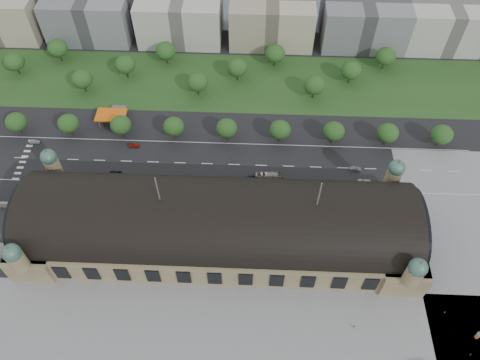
{
  "coord_description": "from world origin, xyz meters",
  "views": [
    {
      "loc": [
        11.99,
        -94.06,
        158.78
      ],
      "look_at": [
        7.41,
        18.56,
        14.0
      ],
      "focal_mm": 35.0,
      "sensor_mm": 36.0,
      "label": 1
    }
  ],
  "objects_px": {
    "traffic_car_1": "(35,142)",
    "parked_car_2": "(111,187)",
    "advertising_column": "(478,336)",
    "parked_car_6": "(116,183)",
    "traffic_car_4": "(251,177)",
    "pedestrian_1": "(470,354)",
    "traffic_car_2": "(115,173)",
    "traffic_car_3": "(134,146)",
    "traffic_car_5": "(355,169)",
    "parked_car_5": "(99,190)",
    "bus_east": "(260,183)",
    "traffic_car_6": "(364,182)",
    "parked_car_1": "(112,191)",
    "bus_west": "(226,181)",
    "pedestrian_0": "(354,327)",
    "parked_car_0": "(37,181)",
    "petrol_station": "(115,113)",
    "parked_car_3": "(108,187)",
    "pedestrian_2": "(445,312)",
    "bus_mid": "(268,176)",
    "parked_car_4": "(146,192)"
  },
  "relations": [
    {
      "from": "traffic_car_3",
      "to": "traffic_car_5",
      "type": "height_order",
      "value": "traffic_car_5"
    },
    {
      "from": "parked_car_3",
      "to": "bus_mid",
      "type": "distance_m",
      "value": 68.33
    },
    {
      "from": "parked_car_1",
      "to": "parked_car_5",
      "type": "xyz_separation_m",
      "value": [
        -5.45,
        0.0,
        -0.09
      ]
    },
    {
      "from": "traffic_car_5",
      "to": "parked_car_2",
      "type": "height_order",
      "value": "traffic_car_5"
    },
    {
      "from": "advertising_column",
      "to": "parked_car_6",
      "type": "bearing_deg",
      "value": 156.09
    },
    {
      "from": "parked_car_5",
      "to": "bus_mid",
      "type": "height_order",
      "value": "bus_mid"
    },
    {
      "from": "traffic_car_1",
      "to": "parked_car_2",
      "type": "height_order",
      "value": "traffic_car_1"
    },
    {
      "from": "parked_car_1",
      "to": "bus_west",
      "type": "relative_size",
      "value": 0.4
    },
    {
      "from": "bus_mid",
      "to": "pedestrian_0",
      "type": "xyz_separation_m",
      "value": [
        29.86,
        -64.66,
        -0.61
      ]
    },
    {
      "from": "pedestrian_1",
      "to": "traffic_car_2",
      "type": "bearing_deg",
      "value": 92.76
    },
    {
      "from": "traffic_car_2",
      "to": "traffic_car_6",
      "type": "distance_m",
      "value": 107.28
    },
    {
      "from": "advertising_column",
      "to": "pedestrian_0",
      "type": "distance_m",
      "value": 41.5
    },
    {
      "from": "petrol_station",
      "to": "traffic_car_1",
      "type": "height_order",
      "value": "petrol_station"
    },
    {
      "from": "petrol_station",
      "to": "traffic_car_6",
      "type": "relative_size",
      "value": 2.49
    },
    {
      "from": "advertising_column",
      "to": "traffic_car_2",
      "type": "bearing_deg",
      "value": 154.49
    },
    {
      "from": "parked_car_4",
      "to": "bus_east",
      "type": "relative_size",
      "value": 0.37
    },
    {
      "from": "traffic_car_6",
      "to": "parked_car_0",
      "type": "relative_size",
      "value": 1.17
    },
    {
      "from": "bus_west",
      "to": "bus_mid",
      "type": "height_order",
      "value": "bus_west"
    },
    {
      "from": "traffic_car_1",
      "to": "traffic_car_4",
      "type": "height_order",
      "value": "traffic_car_1"
    },
    {
      "from": "parked_car_1",
      "to": "traffic_car_1",
      "type": "bearing_deg",
      "value": -150.55
    },
    {
      "from": "traffic_car_1",
      "to": "pedestrian_1",
      "type": "height_order",
      "value": "pedestrian_1"
    },
    {
      "from": "petrol_station",
      "to": "advertising_column",
      "type": "xyz_separation_m",
      "value": [
        144.2,
        -100.54,
        -1.35
      ]
    },
    {
      "from": "traffic_car_5",
      "to": "bus_east",
      "type": "relative_size",
      "value": 0.46
    },
    {
      "from": "traffic_car_5",
      "to": "parked_car_4",
      "type": "bearing_deg",
      "value": 101.77
    },
    {
      "from": "bus_west",
      "to": "advertising_column",
      "type": "height_order",
      "value": "bus_west"
    },
    {
      "from": "traffic_car_3",
      "to": "bus_east",
      "type": "xyz_separation_m",
      "value": [
        57.46,
        -19.79,
        0.77
      ]
    },
    {
      "from": "parked_car_1",
      "to": "parked_car_5",
      "type": "relative_size",
      "value": 1.13
    },
    {
      "from": "parked_car_2",
      "to": "parked_car_5",
      "type": "distance_m",
      "value": 4.98
    },
    {
      "from": "parked_car_6",
      "to": "bus_east",
      "type": "xyz_separation_m",
      "value": [
        61.13,
        2.0,
        0.71
      ]
    },
    {
      "from": "advertising_column",
      "to": "traffic_car_3",
      "type": "bearing_deg",
      "value": 148.19
    },
    {
      "from": "parked_car_5",
      "to": "pedestrian_2",
      "type": "xyz_separation_m",
      "value": [
        133.36,
        -48.0,
        0.17
      ]
    },
    {
      "from": "traffic_car_4",
      "to": "advertising_column",
      "type": "xyz_separation_m",
      "value": [
        78.57,
        -66.0,
        0.93
      ]
    },
    {
      "from": "parked_car_3",
      "to": "pedestrian_1",
      "type": "bearing_deg",
      "value": 34.95
    },
    {
      "from": "traffic_car_5",
      "to": "parked_car_1",
      "type": "relative_size",
      "value": 0.94
    },
    {
      "from": "pedestrian_0",
      "to": "pedestrian_1",
      "type": "relative_size",
      "value": 1.11
    },
    {
      "from": "bus_east",
      "to": "pedestrian_0",
      "type": "distance_m",
      "value": 69.23
    },
    {
      "from": "pedestrian_0",
      "to": "parked_car_0",
      "type": "bearing_deg",
      "value": 165.75
    },
    {
      "from": "parked_car_5",
      "to": "bus_east",
      "type": "distance_m",
      "value": 67.8
    },
    {
      "from": "bus_east",
      "to": "parked_car_5",
      "type": "bearing_deg",
      "value": 95.95
    },
    {
      "from": "traffic_car_6",
      "to": "pedestrian_0",
      "type": "distance_m",
      "value": 64.74
    },
    {
      "from": "pedestrian_1",
      "to": "bus_mid",
      "type": "bearing_deg",
      "value": 73.97
    },
    {
      "from": "parked_car_0",
      "to": "pedestrian_2",
      "type": "height_order",
      "value": "pedestrian_2"
    },
    {
      "from": "parked_car_0",
      "to": "pedestrian_2",
      "type": "relative_size",
      "value": 2.92
    },
    {
      "from": "advertising_column",
      "to": "parked_car_5",
      "type": "bearing_deg",
      "value": 158.43
    },
    {
      "from": "parked_car_0",
      "to": "bus_west",
      "type": "relative_size",
      "value": 0.36
    },
    {
      "from": "traffic_car_3",
      "to": "traffic_car_5",
      "type": "distance_m",
      "value": 99.59
    },
    {
      "from": "traffic_car_3",
      "to": "bus_east",
      "type": "distance_m",
      "value": 60.77
    },
    {
      "from": "parked_car_0",
      "to": "parked_car_2",
      "type": "height_order",
      "value": "parked_car_0"
    },
    {
      "from": "parked_car_3",
      "to": "bus_mid",
      "type": "xyz_separation_m",
      "value": [
        67.85,
        8.07,
        0.82
      ]
    },
    {
      "from": "traffic_car_6",
      "to": "parked_car_2",
      "type": "bearing_deg",
      "value": -82.98
    }
  ]
}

